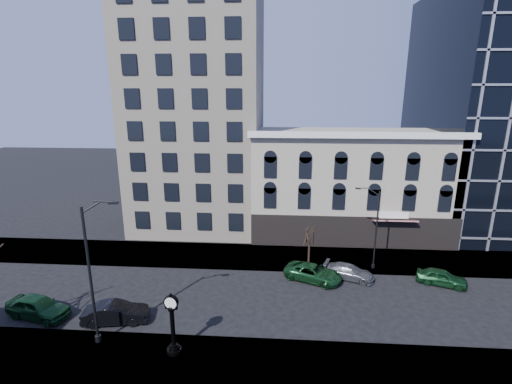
# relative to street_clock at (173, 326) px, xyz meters

# --- Properties ---
(ground) EXTENTS (160.00, 160.00, 0.00)m
(ground) POSITION_rel_street_clock_xyz_m (2.55, 6.78, -2.04)
(ground) COLOR black
(ground) RESTS_ON ground
(sidewalk_far) EXTENTS (160.00, 6.00, 0.12)m
(sidewalk_far) POSITION_rel_street_clock_xyz_m (2.55, 14.78, -1.98)
(sidewalk_far) COLOR gray
(sidewalk_far) RESTS_ON ground
(sidewalk_near) EXTENTS (160.00, 6.00, 0.12)m
(sidewalk_near) POSITION_rel_street_clock_xyz_m (2.55, -1.22, -1.98)
(sidewalk_near) COLOR gray
(sidewalk_near) RESTS_ON ground
(cream_tower) EXTENTS (15.90, 15.40, 42.50)m
(cream_tower) POSITION_rel_street_clock_xyz_m (-3.56, 25.66, 17.28)
(cream_tower) COLOR beige
(cream_tower) RESTS_ON ground
(victorian_row) EXTENTS (22.60, 11.19, 12.50)m
(victorian_row) POSITION_rel_street_clock_xyz_m (14.56, 22.67, 3.96)
(victorian_row) COLOR #AAA08C
(victorian_row) RESTS_ON ground
(street_clock) EXTENTS (0.96, 0.96, 4.24)m
(street_clock) POSITION_rel_street_clock_xyz_m (0.00, 0.00, 0.00)
(street_clock) COLOR black
(street_clock) RESTS_ON sidewalk_near
(street_lamp_near) EXTENTS (2.58, 0.81, 10.06)m
(street_lamp_near) POSITION_rel_street_clock_xyz_m (-4.69, 0.85, 5.68)
(street_lamp_near) COLOR black
(street_lamp_near) RESTS_ON sidewalk_near
(street_lamp_far) EXTENTS (2.02, 0.77, 7.98)m
(street_lamp_far) POSITION_rel_street_clock_xyz_m (15.04, 13.08, 4.10)
(street_lamp_far) COLOR black
(street_lamp_far) RESTS_ON sidewalk_far
(bare_tree_far) EXTENTS (2.52, 2.52, 4.32)m
(bare_tree_far) POSITION_rel_street_clock_xyz_m (9.51, 13.30, 1.34)
(bare_tree_far) COLOR black
(bare_tree_far) RESTS_ON sidewalk_far
(car_near_a) EXTENTS (5.22, 3.07, 1.67)m
(car_near_a) POSITION_rel_street_clock_xyz_m (-11.28, 3.30, -1.20)
(car_near_a) COLOR #143F1E
(car_near_a) RESTS_ON ground
(car_near_b) EXTENTS (4.85, 2.41, 1.53)m
(car_near_b) POSITION_rel_street_clock_xyz_m (-5.19, 3.03, -1.28)
(car_near_b) COLOR black
(car_near_b) RESTS_ON ground
(car_far_a) EXTENTS (5.63, 4.23, 1.42)m
(car_far_a) POSITION_rel_street_clock_xyz_m (9.71, 10.35, -1.33)
(car_far_a) COLOR #143F1E
(car_far_a) RESTS_ON ground
(car_far_b) EXTENTS (4.81, 3.26, 1.29)m
(car_far_b) POSITION_rel_street_clock_xyz_m (12.97, 10.90, -1.39)
(car_far_b) COLOR #595B60
(car_far_b) RESTS_ON ground
(car_far_c) EXTENTS (4.43, 2.99, 1.40)m
(car_far_c) POSITION_rel_street_clock_xyz_m (20.86, 10.32, -1.34)
(car_far_c) COLOR #143F1E
(car_far_c) RESTS_ON ground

